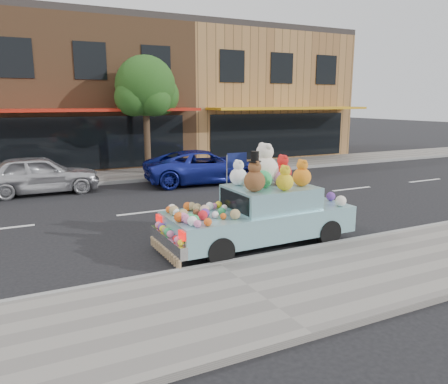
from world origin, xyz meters
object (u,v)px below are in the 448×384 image
street_tree (146,91)px  car_silver (39,174)px  car_blue (204,167)px  art_car (260,210)px

street_tree → car_silver: size_ratio=1.27×
street_tree → car_blue: (1.46, -2.92, -3.03)m
car_silver → art_car: bearing=-152.7°
car_silver → car_blue: size_ratio=0.85×
art_car → car_blue: bearing=74.6°
street_tree → car_blue: street_tree is taller
street_tree → art_car: bearing=-92.8°
street_tree → car_blue: size_ratio=1.09×
car_blue → art_car: size_ratio=1.07×
street_tree → car_blue: bearing=-63.3°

